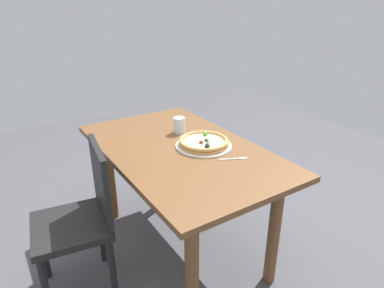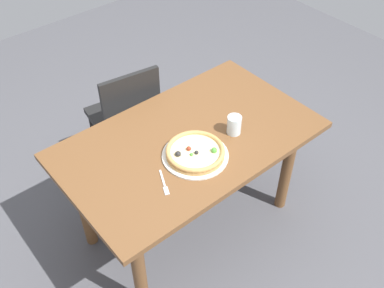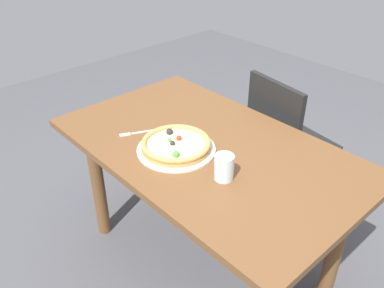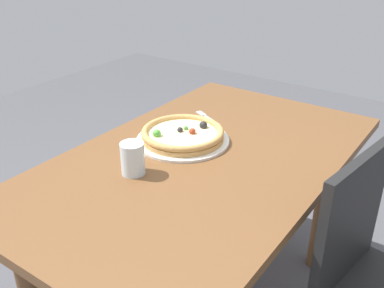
# 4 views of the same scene
# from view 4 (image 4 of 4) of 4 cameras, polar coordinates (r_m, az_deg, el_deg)

# --- Properties ---
(dining_table) EXTENTS (1.40, 0.84, 0.74)m
(dining_table) POSITION_cam_4_polar(r_m,az_deg,el_deg) (1.59, 1.24, -5.32)
(dining_table) COLOR brown
(dining_table) RESTS_ON ground
(chair_near) EXTENTS (0.45, 0.45, 0.88)m
(chair_near) POSITION_cam_4_polar(r_m,az_deg,el_deg) (1.50, 22.86, -16.63)
(chair_near) COLOR black
(chair_near) RESTS_ON ground
(plate) EXTENTS (0.35, 0.35, 0.01)m
(plate) POSITION_cam_4_polar(r_m,az_deg,el_deg) (1.64, -1.20, 0.51)
(plate) COLOR silver
(plate) RESTS_ON dining_table
(pizza) EXTENTS (0.31, 0.31, 0.05)m
(pizza) POSITION_cam_4_polar(r_m,az_deg,el_deg) (1.63, -1.20, 1.31)
(pizza) COLOR tan
(pizza) RESTS_ON plate
(fork) EXTENTS (0.08, 0.16, 0.00)m
(fork) POSITION_cam_4_polar(r_m,az_deg,el_deg) (1.85, 1.87, 3.52)
(fork) COLOR silver
(fork) RESTS_ON dining_table
(drinking_glass) EXTENTS (0.08, 0.08, 0.11)m
(drinking_glass) POSITION_cam_4_polar(r_m,az_deg,el_deg) (1.42, -7.65, -1.85)
(drinking_glass) COLOR silver
(drinking_glass) RESTS_ON dining_table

